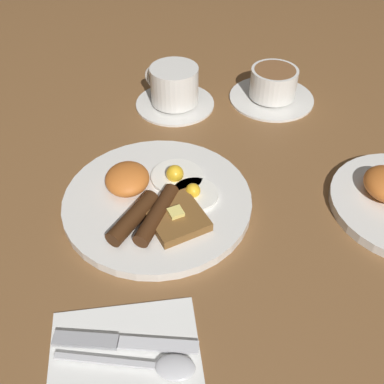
{
  "coord_description": "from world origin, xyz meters",
  "views": [
    {
      "loc": [
        0.49,
        0.02,
        0.49
      ],
      "look_at": [
        0.0,
        0.05,
        0.03
      ],
      "focal_mm": 42.0,
      "sensor_mm": 36.0,
      "label": 1
    }
  ],
  "objects_px": {
    "breakfast_plate_near": "(156,199)",
    "teacup_near": "(174,89)",
    "spoon": "(159,366)",
    "knife": "(117,342)",
    "teacup_far": "(273,87)"
  },
  "relations": [
    {
      "from": "teacup_near",
      "to": "knife",
      "type": "distance_m",
      "value": 0.52
    },
    {
      "from": "breakfast_plate_near",
      "to": "knife",
      "type": "distance_m",
      "value": 0.23
    },
    {
      "from": "breakfast_plate_near",
      "to": "teacup_near",
      "type": "height_order",
      "value": "teacup_near"
    },
    {
      "from": "spoon",
      "to": "teacup_far",
      "type": "bearing_deg",
      "value": 76.83
    },
    {
      "from": "knife",
      "to": "spoon",
      "type": "bearing_deg",
      "value": -25.41
    },
    {
      "from": "teacup_near",
      "to": "teacup_far",
      "type": "relative_size",
      "value": 0.92
    },
    {
      "from": "teacup_near",
      "to": "spoon",
      "type": "relative_size",
      "value": 0.97
    },
    {
      "from": "knife",
      "to": "spoon",
      "type": "distance_m",
      "value": 0.06
    },
    {
      "from": "breakfast_plate_near",
      "to": "teacup_near",
      "type": "distance_m",
      "value": 0.29
    },
    {
      "from": "breakfast_plate_near",
      "to": "spoon",
      "type": "relative_size",
      "value": 1.78
    },
    {
      "from": "teacup_near",
      "to": "spoon",
      "type": "distance_m",
      "value": 0.54
    },
    {
      "from": "breakfast_plate_near",
      "to": "teacup_near",
      "type": "xyz_separation_m",
      "value": [
        -0.28,
        0.04,
        0.02
      ]
    },
    {
      "from": "teacup_far",
      "to": "spoon",
      "type": "height_order",
      "value": "teacup_far"
    },
    {
      "from": "knife",
      "to": "spoon",
      "type": "height_order",
      "value": "spoon"
    },
    {
      "from": "breakfast_plate_near",
      "to": "knife",
      "type": "height_order",
      "value": "breakfast_plate_near"
    }
  ]
}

